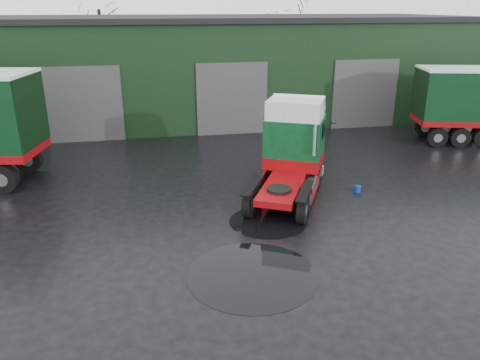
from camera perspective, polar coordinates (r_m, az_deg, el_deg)
name	(u,v)px	position (r m, az deg, el deg)	size (l,w,h in m)	color
ground	(252,257)	(13.94, 1.50, -9.31)	(100.00, 100.00, 0.00)	black
warehouse	(216,65)	(32.35, -2.99, 13.79)	(32.40, 12.40, 6.30)	black
hero_tractor	(287,153)	(17.44, 5.79, 3.27)	(2.45, 5.77, 3.58)	#0A3C1B
wash_bucket	(357,189)	(19.07, 14.10, -1.04)	(0.27, 0.27, 0.26)	#082BB3
tree_back_a	(101,34)	(41.96, -16.57, 16.73)	(4.40, 4.40, 9.50)	black
tree_back_b	(287,43)	(43.80, 5.76, 16.25)	(4.40, 4.40, 7.50)	black
puddle_0	(252,275)	(13.08, 1.49, -11.48)	(3.66, 3.66, 0.01)	black
puddle_1	(268,221)	(16.07, 3.43, -5.07)	(2.67, 2.67, 0.01)	black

